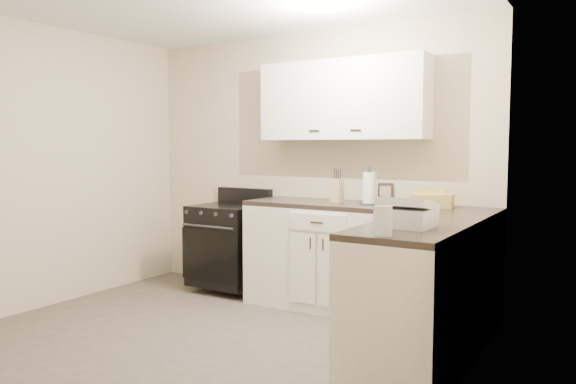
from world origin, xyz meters
The scene contains 18 objects.
floor centered at (0.00, 0.00, 0.00)m, with size 3.60×3.60×0.00m, color #473F38.
wall_back centered at (0.00, 1.80, 1.25)m, with size 3.60×3.60×0.00m, color beige.
wall_right centered at (1.80, 0.00, 1.25)m, with size 3.60×3.60×0.00m, color beige.
wall_left centered at (-1.80, 0.00, 1.25)m, with size 3.60×3.60×0.00m, color beige.
base_cabinets_back centered at (0.43, 1.50, 0.45)m, with size 1.55×0.60×0.90m, color white.
base_cabinets_right centered at (1.50, 0.85, 0.45)m, with size 0.60×1.90×0.90m, color white.
countertop_back centered at (0.43, 1.50, 0.92)m, with size 1.55×0.60×0.04m, color black.
countertop_right centered at (1.50, 0.85, 0.92)m, with size 0.60×1.90×0.04m, color black.
upper_cabinets centered at (0.43, 1.65, 1.84)m, with size 1.55×0.30×0.70m, color white.
stove centered at (-0.74, 1.48, 0.46)m, with size 0.65×0.55×0.78m, color black.
knife_block centered at (0.43, 1.54, 1.04)m, with size 0.09×0.08×0.21m, color tan.
paper_towel centered at (0.74, 1.53, 1.08)m, with size 0.11×0.11×0.27m, color white.
picture_frame centered at (0.80, 1.76, 1.02)m, with size 0.13×0.02×0.17m, color black.
wicker_basket centered at (1.27, 1.58, 0.99)m, with size 0.33×0.22×0.11m, color tan.
countertop_grill centered at (1.47, 0.39, 1.00)m, with size 0.31×0.29×0.11m, color silver.
glass_jar centered at (1.48, 0.00, 1.02)m, with size 0.10×0.10×0.16m, color silver.
oven_mitt_near centered at (1.18, 0.37, 0.53)m, with size 0.02×0.17×0.29m, color black.
oven_mitt_far centered at (1.18, 0.44, 0.53)m, with size 0.02×0.15×0.25m, color black.
Camera 1 is at (2.63, -2.88, 1.43)m, focal length 35.00 mm.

